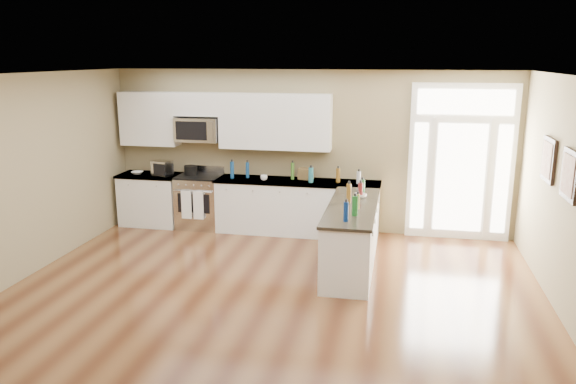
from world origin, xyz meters
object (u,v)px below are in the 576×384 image
Objects in this scene: peninsula_cabinet at (352,239)px; kitchen_range at (200,201)px; toaster_oven at (162,168)px; stockpot at (191,170)px.

kitchen_range reaches higher than peninsula_cabinet.
toaster_oven is at bearing 158.75° from peninsula_cabinet.
kitchen_range is at bearing 22.41° from toaster_oven.
toaster_oven is (-3.51, 1.36, 0.64)m from peninsula_cabinet.
peninsula_cabinet is 3.20m from kitchen_range.
kitchen_range is 0.59m from stockpot.
kitchen_range is 4.64× the size of stockpot.
stockpot reaches higher than kitchen_range.
toaster_oven reaches higher than peninsula_cabinet.
peninsula_cabinet is 7.31× the size of toaster_oven.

